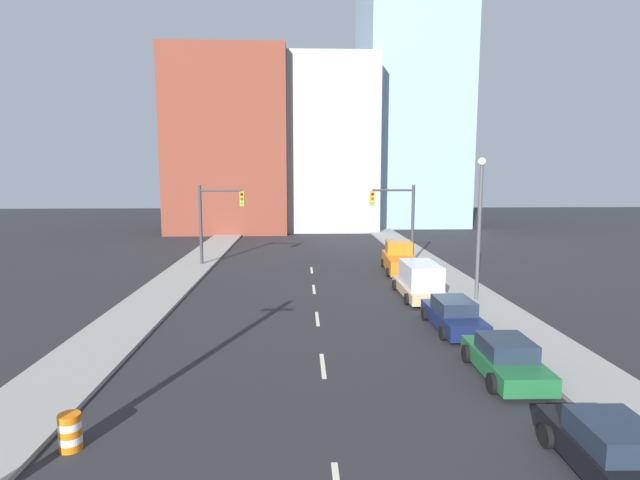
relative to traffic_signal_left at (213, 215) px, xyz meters
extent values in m
cube|color=gray|center=(-1.53, 8.85, -3.83)|extent=(3.06, 89.09, 0.16)
cube|color=gray|center=(16.38, 8.85, -3.83)|extent=(3.06, 89.09, 0.16)
cube|color=beige|center=(7.42, -20.43, -3.91)|extent=(0.16, 2.40, 0.01)
cube|color=beige|center=(7.42, -14.47, -3.91)|extent=(0.16, 2.40, 0.01)
cube|color=beige|center=(7.42, -8.24, -3.91)|extent=(0.16, 2.40, 0.01)
cube|color=beige|center=(7.42, -2.16, -3.91)|extent=(0.16, 2.40, 0.01)
cube|color=brown|center=(-1.89, 26.02, 6.68)|extent=(14.00, 16.00, 21.19)
cube|color=#A8A8AD|center=(9.97, 30.02, 6.51)|extent=(12.00, 20.00, 20.84)
cube|color=#8CADC6|center=(21.92, 34.02, 16.79)|extent=(13.00, 20.00, 41.41)
cylinder|color=#38383D|center=(-0.94, 0.00, -0.84)|extent=(0.24, 0.24, 6.14)
cylinder|color=#38383D|center=(0.64, 0.00, 1.83)|extent=(3.16, 0.16, 0.16)
cube|color=#B79319|center=(2.23, 0.00, 1.20)|extent=(0.34, 0.32, 1.10)
cylinder|color=#4C0C0C|center=(2.23, -0.17, 1.54)|extent=(0.22, 0.04, 0.22)
cylinder|color=#593F0C|center=(2.23, -0.17, 1.20)|extent=(0.22, 0.04, 0.22)
cylinder|color=#26E53F|center=(2.23, -0.17, 0.86)|extent=(0.22, 0.04, 0.22)
cylinder|color=#38383D|center=(15.28, 0.00, -0.84)|extent=(0.24, 0.24, 6.14)
cylinder|color=#38383D|center=(13.70, 0.00, 1.83)|extent=(3.16, 0.16, 0.16)
cube|color=#B79319|center=(12.12, 0.00, 1.20)|extent=(0.34, 0.32, 1.10)
cylinder|color=#4C0C0C|center=(12.12, -0.17, 1.54)|extent=(0.22, 0.04, 0.22)
cylinder|color=#593F0C|center=(12.12, -0.17, 1.20)|extent=(0.22, 0.04, 0.22)
cylinder|color=#26E53F|center=(12.12, -0.17, 0.86)|extent=(0.22, 0.04, 0.22)
cylinder|color=orange|center=(0.74, -25.77, -3.82)|extent=(0.56, 0.56, 0.19)
cylinder|color=white|center=(0.74, -25.77, -3.63)|extent=(0.56, 0.56, 0.19)
cylinder|color=orange|center=(0.74, -25.77, -3.44)|extent=(0.56, 0.56, 0.19)
cylinder|color=white|center=(0.74, -25.77, -3.25)|extent=(0.56, 0.56, 0.19)
cylinder|color=orange|center=(0.74, -25.77, -3.06)|extent=(0.56, 0.56, 0.19)
cylinder|color=#4C4C51|center=(16.28, -11.53, -0.21)|extent=(0.20, 0.20, 7.40)
sphere|color=white|center=(16.28, -11.53, 3.71)|extent=(0.44, 0.44, 0.44)
cube|color=black|center=(13.80, -27.49, -3.43)|extent=(1.83, 4.28, 0.62)
cube|color=#1E2838|center=(13.80, -27.49, -2.83)|extent=(1.56, 1.94, 0.57)
cylinder|color=black|center=(12.94, -26.16, -3.60)|extent=(0.24, 0.63, 0.62)
cylinder|color=black|center=(14.73, -26.20, -3.60)|extent=(0.24, 0.63, 0.62)
cube|color=#1E6033|center=(13.70, -21.66, -3.42)|extent=(1.86, 4.31, 0.61)
cube|color=#1E2838|center=(13.70, -21.66, -2.83)|extent=(1.61, 1.95, 0.57)
cylinder|color=black|center=(12.79, -20.31, -3.58)|extent=(0.23, 0.67, 0.67)
cylinder|color=black|center=(14.65, -20.34, -3.58)|extent=(0.23, 0.67, 0.67)
cylinder|color=black|center=(12.75, -22.97, -3.58)|extent=(0.23, 0.67, 0.67)
cylinder|color=black|center=(14.61, -23.00, -3.58)|extent=(0.23, 0.67, 0.67)
cube|color=#141E47|center=(13.52, -16.32, -3.42)|extent=(1.84, 4.74, 0.65)
cube|color=#1E2838|center=(13.52, -16.32, -2.80)|extent=(1.58, 2.15, 0.59)
cylinder|color=black|center=(12.58, -14.88, -3.61)|extent=(0.23, 0.60, 0.60)
cylinder|color=black|center=(14.40, -14.84, -3.61)|extent=(0.23, 0.60, 0.60)
cylinder|color=black|center=(12.64, -17.80, -3.61)|extent=(0.23, 0.60, 0.60)
cylinder|color=black|center=(14.45, -17.76, -3.61)|extent=(0.23, 0.60, 0.60)
cube|color=tan|center=(13.38, -10.33, -3.48)|extent=(2.09, 5.54, 0.53)
cube|color=silver|center=(13.39, -10.60, -2.56)|extent=(1.83, 3.44, 1.30)
cylinder|color=black|center=(12.31, -8.62, -3.60)|extent=(0.22, 0.62, 0.62)
cylinder|color=black|center=(14.43, -8.61, -3.60)|extent=(0.22, 0.62, 0.62)
cylinder|color=black|center=(12.33, -12.05, -3.60)|extent=(0.22, 0.62, 0.62)
cylinder|color=black|center=(14.45, -12.03, -3.60)|extent=(0.22, 0.62, 0.62)
cube|color=orange|center=(13.77, -2.91, -3.25)|extent=(2.36, 5.81, 0.99)
cube|color=orange|center=(13.82, -2.06, -2.28)|extent=(1.89, 1.81, 0.95)
cylinder|color=black|center=(12.82, -1.09, -3.61)|extent=(0.26, 0.62, 0.61)
cylinder|color=black|center=(14.92, -1.21, -3.61)|extent=(0.26, 0.62, 0.61)
cylinder|color=black|center=(12.62, -4.62, -3.61)|extent=(0.26, 0.62, 0.61)
cylinder|color=black|center=(14.72, -4.74, -3.61)|extent=(0.26, 0.62, 0.61)
camera|label=1|loc=(6.63, -37.93, 3.09)|focal=28.00mm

